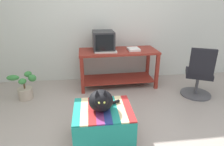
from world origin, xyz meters
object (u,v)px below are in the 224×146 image
Objects in this scene: cat at (101,100)px; office_chair at (199,76)px; potted_plant at (25,87)px; tv_monitor at (103,41)px; ottoman_with_blanket at (103,124)px; book at (133,49)px; desk at (118,62)px; keyboard at (106,52)px.

office_chair reaches higher than cat.
cat reaches higher than potted_plant.
ottoman_with_blanket is at bearing -96.55° from tv_monitor.
book reaches higher than cat.
office_chair reaches higher than ottoman_with_blanket.
cat is at bearing -131.14° from ottoman_with_blanket.
desk is at bearing 75.16° from ottoman_with_blanket.
desk is 0.37m from keyboard.
ottoman_with_blanket is at bearing -106.41° from desk.
tv_monitor is at bearing 84.97° from cat.
cat reaches higher than ottoman_with_blanket.
desk reaches higher than potted_plant.
book is at bearing 9.48° from potted_plant.
tv_monitor is at bearing 2.75° from office_chair.
desk is at bearing 12.32° from potted_plant.
tv_monitor is 1.59m from potted_plant.
keyboard is 1.06× the size of cat.
book is 0.28× the size of office_chair.
potted_plant is (-1.38, -0.40, -0.68)m from tv_monitor.
desk is at bearing 170.08° from book.
tv_monitor is at bearing 16.19° from potted_plant.
desk is 1.66× the size of office_chair.
tv_monitor is 1.81× the size of book.
office_chair is (1.73, 0.95, -0.17)m from cat.
ottoman_with_blanket is (-0.41, -1.57, -0.27)m from desk.
keyboard is 1.52m from ottoman_with_blanket.
ottoman_with_blanket is 1.78× the size of cat.
tv_monitor is 0.25m from keyboard.
book reaches higher than potted_plant.
desk is 0.38m from book.
desk is 0.49m from tv_monitor.
desk is 1.64m from ottoman_with_blanket.
book is at bearing 65.73° from cat.
book is 0.67× the size of cat.
ottoman_with_blanket is 1.49× the size of potted_plant.
cat is 0.43× the size of office_chair.
office_chair is (1.57, -0.68, -0.50)m from tv_monitor.
potted_plant is at bearing -165.38° from tv_monitor.
book is (0.28, -0.04, 0.25)m from desk.
cat is 1.77m from potted_plant.
keyboard is 0.45× the size of office_chair.
desk is at bearing -9.68° from tv_monitor.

